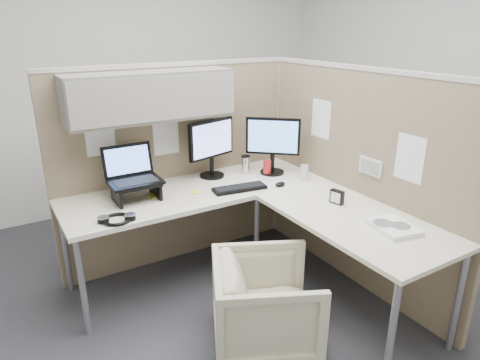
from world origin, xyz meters
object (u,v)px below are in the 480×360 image
office_chair (266,300)px  monitor_left (211,144)px  desk (252,206)px  keyboard (240,188)px

office_chair → monitor_left: size_ratio=1.36×
desk → office_chair: desk is taller
office_chair → monitor_left: (0.23, 1.13, 0.69)m
office_chair → monitor_left: bearing=14.1°
desk → keyboard: size_ratio=4.96×
monitor_left → keyboard: 0.46m
desk → keyboard: keyboard is taller
office_chair → monitor_left: monitor_left is taller
desk → office_chair: (-0.24, -0.53, -0.37)m
office_chair → keyboard: size_ratio=1.57×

